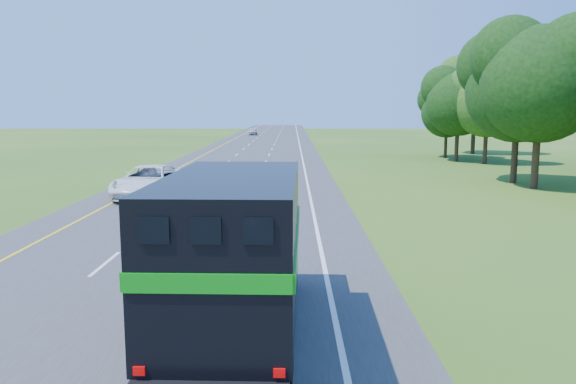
{
  "coord_description": "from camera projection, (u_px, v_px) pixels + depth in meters",
  "views": [
    {
      "loc": [
        4.44,
        1.82,
        5.18
      ],
      "look_at": [
        4.25,
        26.45,
        1.52
      ],
      "focal_mm": 35.0,
      "sensor_mm": 36.0,
      "label": 1
    }
  ],
  "objects": [
    {
      "name": "road",
      "position": [
        241.0,
        169.0,
        48.44
      ],
      "size": [
        15.0,
        260.0,
        0.04
      ],
      "primitive_type": "cube",
      "color": "#38383A",
      "rests_on": "ground"
    },
    {
      "name": "lane_markings",
      "position": [
        241.0,
        169.0,
        48.44
      ],
      "size": [
        11.15,
        260.0,
        0.01
      ],
      "color": "yellow",
      "rests_on": "road"
    },
    {
      "name": "horse_truck",
      "position": [
        237.0,
        250.0,
        12.46
      ],
      "size": [
        2.88,
        8.6,
        3.78
      ],
      "rotation": [
        0.0,
        0.0,
        -0.02
      ],
      "color": "black",
      "rests_on": "road"
    },
    {
      "name": "white_suv",
      "position": [
        150.0,
        181.0,
        32.82
      ],
      "size": [
        3.51,
        6.87,
        1.86
      ],
      "primitive_type": "imported",
      "rotation": [
        0.0,
        0.0,
        -0.07
      ],
      "color": "white",
      "rests_on": "road"
    },
    {
      "name": "far_car",
      "position": [
        253.0,
        131.0,
        110.7
      ],
      "size": [
        1.86,
        4.22,
        1.41
      ],
      "primitive_type": "imported",
      "rotation": [
        0.0,
        0.0,
        0.05
      ],
      "color": "#B2B2B9",
      "rests_on": "road"
    }
  ]
}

